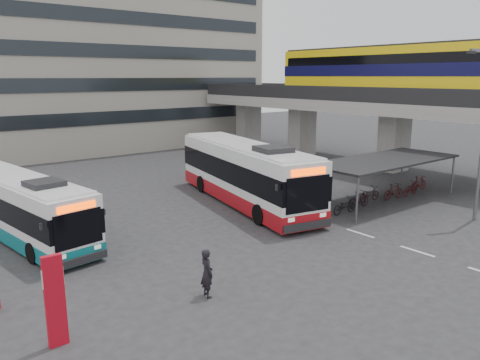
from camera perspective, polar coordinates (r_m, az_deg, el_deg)
ground at (r=21.40m, az=10.34°, el=-7.79°), size 120.00×120.00×0.00m
viaduct at (r=39.97m, az=15.60°, el=10.48°), size 8.00×32.00×9.68m
bike_shelter at (r=29.26m, az=17.02°, el=0.32°), size 10.00×4.00×2.54m
office_block at (r=53.73m, az=-15.75°, el=17.59°), size 30.00×15.00×25.00m
road_markings at (r=21.70m, az=20.80°, el=-8.12°), size 0.15×7.60×0.01m
bus_main at (r=27.43m, az=0.63°, el=0.77°), size 5.35×13.14×3.80m
bus_teal at (r=23.75m, az=-25.05°, el=-3.08°), size 3.79×10.78×3.12m
pedestrian at (r=16.16m, az=-4.06°, el=-11.25°), size 0.50×0.68×1.70m
sign_totem_south at (r=14.15m, az=-21.63°, el=-13.42°), size 0.58×0.19×2.67m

